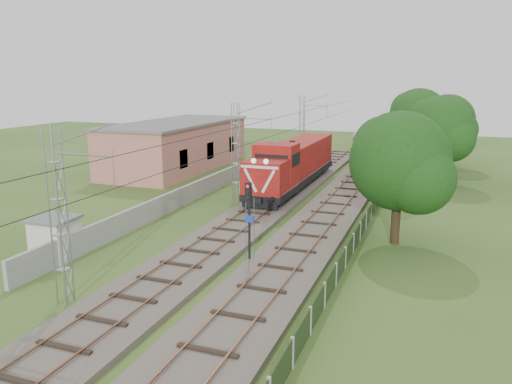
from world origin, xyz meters
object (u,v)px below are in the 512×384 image
at_px(relay_hut, 55,238).
at_px(locomotive, 293,163).
at_px(coach_rake, 395,124).
at_px(signal_post, 249,208).

bearing_deg(relay_hut, locomotive, 71.34).
distance_m(locomotive, relay_hut, 23.15).
distance_m(coach_rake, relay_hut, 66.72).
height_order(locomotive, signal_post, locomotive).
bearing_deg(relay_hut, signal_post, 15.59).
distance_m(locomotive, coach_rake, 43.92).
relative_size(signal_post, relay_hut, 1.89).
height_order(coach_rake, relay_hut, coach_rake).
relative_size(locomotive, coach_rake, 0.28).
distance_m(locomotive, signal_post, 19.26).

